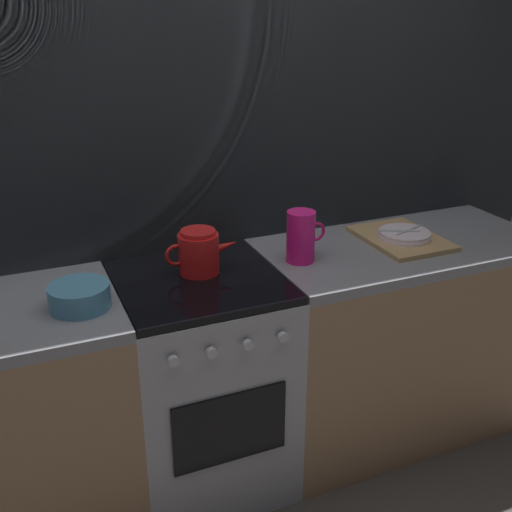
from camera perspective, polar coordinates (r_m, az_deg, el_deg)
name	(u,v)px	position (r m, az deg, el deg)	size (l,w,h in m)	color
ground_plane	(206,473)	(2.75, -4.63, -19.35)	(8.00, 8.00, 0.00)	#47423D
back_wall	(170,176)	(2.44, -7.97, 7.31)	(3.60, 0.05, 2.40)	gray
stove_unit	(203,383)	(2.47, -4.95, -11.59)	(0.60, 0.63, 0.90)	#9E9EA3
counter_right	(395,337)	(2.83, 12.73, -7.30)	(1.20, 0.60, 0.90)	#997251
kettle	(199,252)	(2.27, -5.30, 0.38)	(0.28, 0.15, 0.17)	red
mixing_bowl	(79,296)	(2.10, -16.00, -3.61)	(0.20, 0.20, 0.08)	teal
pitcher	(302,237)	(2.35, 4.25, 1.78)	(0.16, 0.11, 0.20)	#E5197A
dish_pile	(402,237)	(2.65, 13.37, 1.72)	(0.30, 0.40, 0.06)	tan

